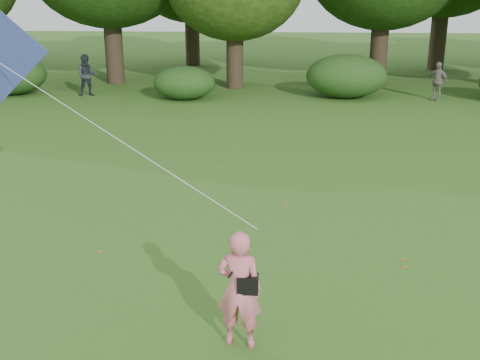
# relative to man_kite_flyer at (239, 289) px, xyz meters

# --- Properties ---
(ground) EXTENTS (100.00, 100.00, 0.00)m
(ground) POSITION_rel_man_kite_flyer_xyz_m (0.58, 1.00, -0.89)
(ground) COLOR #265114
(ground) RESTS_ON ground
(man_kite_flyer) EXTENTS (0.70, 0.51, 1.78)m
(man_kite_flyer) POSITION_rel_man_kite_flyer_xyz_m (0.00, 0.00, 0.00)
(man_kite_flyer) COLOR #EA6E82
(man_kite_flyer) RESTS_ON ground
(bystander_left) EXTENTS (1.05, 0.92, 1.82)m
(bystander_left) POSITION_rel_man_kite_flyer_xyz_m (-7.81, 18.63, 0.02)
(bystander_left) COLOR #272C34
(bystander_left) RESTS_ON ground
(bystander_right) EXTENTS (1.00, 0.90, 1.64)m
(bystander_right) POSITION_rel_man_kite_flyer_xyz_m (7.38, 18.48, -0.07)
(bystander_right) COLOR gray
(bystander_right) RESTS_ON ground
(crossbody_bag) EXTENTS (0.43, 0.20, 0.71)m
(crossbody_bag) POSITION_rel_man_kite_flyer_xyz_m (0.12, -0.03, 0.12)
(crossbody_bag) COLOR black
(crossbody_bag) RESTS_ON ground
(shrub_band) EXTENTS (39.15, 3.22, 1.88)m
(shrub_band) POSITION_rel_man_kite_flyer_xyz_m (-0.14, 18.60, -0.03)
(shrub_band) COLOR #264919
(shrub_band) RESTS_ON ground
(fallen_leaves) EXTENTS (8.74, 13.65, 0.01)m
(fallen_leaves) POSITION_rel_man_kite_flyer_xyz_m (1.81, 3.61, -0.89)
(fallen_leaves) COLOR brown
(fallen_leaves) RESTS_ON ground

